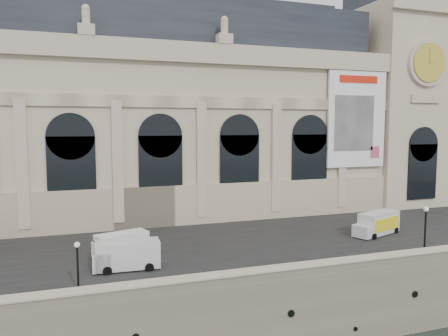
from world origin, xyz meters
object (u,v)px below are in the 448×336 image
(box_truck, at_px, (377,224))
(lamp_left, at_px, (78,269))
(van_b, at_px, (124,256))
(van_c, at_px, (119,245))
(lamp_right, at_px, (425,231))

(box_truck, bearing_deg, lamp_left, -166.45)
(van_b, xyz_separation_m, lamp_left, (-3.68, -4.69, 0.72))
(van_c, bearing_deg, box_truck, -2.07)
(van_b, height_order, lamp_right, lamp_right)
(van_b, relative_size, van_c, 1.06)
(box_truck, xyz_separation_m, lamp_left, (-31.70, -7.64, 0.69))
(van_b, relative_size, lamp_right, 1.20)
(van_c, height_order, lamp_left, lamp_left)
(van_b, height_order, lamp_left, lamp_left)
(van_b, distance_m, box_truck, 28.18)
(van_c, bearing_deg, van_b, -89.53)
(van_b, bearing_deg, van_c, 90.47)
(van_b, xyz_separation_m, box_truck, (28.03, 2.95, 0.03))
(lamp_right, bearing_deg, lamp_left, 179.57)
(box_truck, xyz_separation_m, lamp_right, (-0.81, -7.87, 1.04))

